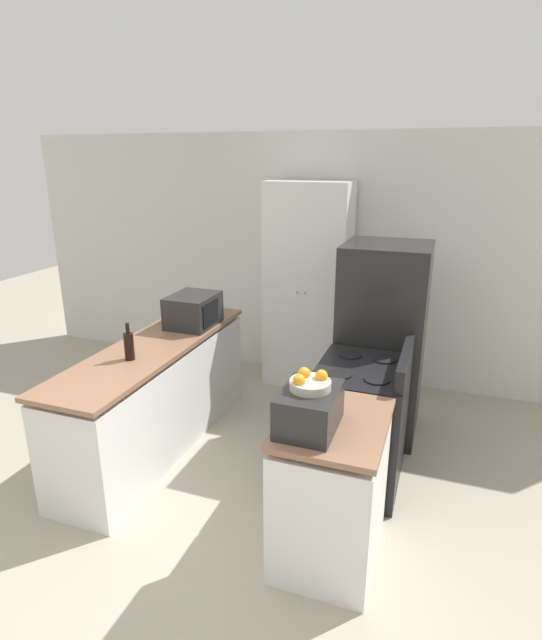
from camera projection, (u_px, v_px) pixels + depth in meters
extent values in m
plane|color=#A89E89|center=(173.00, 573.00, 2.95)|extent=(14.00, 14.00, 0.00)
cube|color=silver|center=(316.00, 259.00, 5.37)|extent=(7.00, 0.06, 2.60)
cube|color=silver|center=(158.00, 399.00, 4.17)|extent=(0.58, 2.18, 0.84)
cube|color=#896047|center=(154.00, 346.00, 4.02)|extent=(0.60, 2.22, 0.04)
cube|color=silver|center=(331.00, 493.00, 3.00)|extent=(0.58, 0.79, 0.84)
cube|color=#896047|center=(334.00, 423.00, 2.86)|extent=(0.60, 0.80, 0.04)
cube|color=silver|center=(308.00, 287.00, 5.19)|extent=(0.84, 0.48, 2.13)
sphere|color=#B2B2B7|center=(297.00, 292.00, 4.97)|extent=(0.03, 0.03, 0.03)
sphere|color=#B2B2B7|center=(305.00, 293.00, 4.95)|extent=(0.03, 0.03, 0.03)
cube|color=black|center=(359.00, 424.00, 3.71)|extent=(0.64, 0.79, 0.91)
cube|color=black|center=(316.00, 429.00, 3.85)|extent=(0.02, 0.69, 0.50)
cube|color=black|center=(405.00, 362.00, 3.45)|extent=(0.06, 0.75, 0.16)
cylinder|color=black|center=(339.00, 374.00, 3.44)|extent=(0.17, 0.17, 0.01)
cylinder|color=black|center=(350.00, 355.00, 3.78)|extent=(0.17, 0.17, 0.01)
cylinder|color=black|center=(377.00, 380.00, 3.36)|extent=(0.17, 0.17, 0.01)
cylinder|color=black|center=(384.00, 359.00, 3.70)|extent=(0.17, 0.17, 0.01)
cube|color=black|center=(381.00, 341.00, 4.28)|extent=(0.70, 0.70, 1.68)
cylinder|color=gray|center=(335.00, 334.00, 4.20)|extent=(0.02, 0.02, 0.92)
cube|color=black|center=(193.00, 310.00, 4.42)|extent=(0.37, 0.46, 0.28)
cube|color=black|center=(211.00, 314.00, 4.33)|extent=(0.01, 0.29, 0.20)
cylinder|color=black|center=(129.00, 347.00, 3.68)|extent=(0.07, 0.07, 0.20)
cylinder|color=black|center=(127.00, 328.00, 3.64)|extent=(0.03, 0.03, 0.08)
cube|color=black|center=(309.00, 409.00, 2.74)|extent=(0.31, 0.41, 0.23)
cube|color=black|center=(282.00, 405.00, 2.79)|extent=(0.01, 0.29, 0.14)
cylinder|color=#B2A893|center=(310.00, 385.00, 2.71)|extent=(0.23, 0.23, 0.05)
sphere|color=orange|center=(321.00, 376.00, 2.72)|extent=(0.07, 0.07, 0.07)
sphere|color=orange|center=(304.00, 373.00, 2.76)|extent=(0.07, 0.07, 0.07)
sphere|color=orange|center=(299.00, 380.00, 2.67)|extent=(0.07, 0.07, 0.07)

